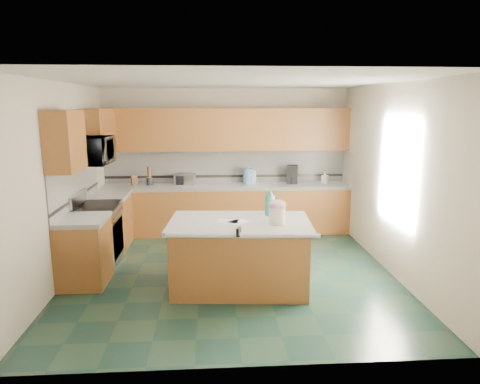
{
  "coord_description": "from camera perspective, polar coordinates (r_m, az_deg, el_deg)",
  "views": [
    {
      "loc": [
        -0.26,
        -5.86,
        2.4
      ],
      "look_at": [
        0.15,
        0.35,
        1.12
      ],
      "focal_mm": 32.0,
      "sensor_mm": 36.0,
      "label": 1
    }
  ],
  "objects": [
    {
      "name": "treat_jar_knob_end_l",
      "position": [
        5.33,
        4.6,
        -1.24
      ],
      "size": [
        0.04,
        0.04,
        0.04
      ],
      "primitive_type": "sphere",
      "color": "tan",
      "rests_on": "treat_jar_lid"
    },
    {
      "name": "utensil_bundle",
      "position": [
        8.12,
        -12.03,
        2.64
      ],
      "size": [
        0.07,
        0.07,
        0.21
      ],
      "primitive_type": "cylinder",
      "color": "#472814",
      "rests_on": "utensil_crock"
    },
    {
      "name": "range_backguard",
      "position": [
        6.8,
        -20.79,
        -0.84
      ],
      "size": [
        0.06,
        0.76,
        0.18
      ],
      "primitive_type": "cube",
      "color": "#B7B7BC",
      "rests_on": "range_body"
    },
    {
      "name": "paper_sheet_a",
      "position": [
        5.5,
        -0.24,
        -3.97
      ],
      "size": [
        0.3,
        0.29,
        0.0
      ],
      "primitive_type": "cube",
      "rotation": [
        0.0,
        0.0,
        0.57
      ],
      "color": "white",
      "rests_on": "island_top"
    },
    {
      "name": "soap_bottle_island",
      "position": [
        5.8,
        4.02,
        -1.24
      ],
      "size": [
        0.18,
        0.18,
        0.38
      ],
      "primitive_type": "imported",
      "rotation": [
        0.0,
        0.0,
        -0.23
      ],
      "color": "teal",
      "rests_on": "island_top"
    },
    {
      "name": "left_accent_band",
      "position": [
        6.85,
        -20.85,
        -0.59
      ],
      "size": [
        0.01,
        2.3,
        0.05
      ],
      "primitive_type": "cube",
      "color": "black",
      "rests_on": "wall_left"
    },
    {
      "name": "paper_towel_base",
      "position": [
        8.13,
        1.77,
        1.18
      ],
      "size": [
        0.17,
        0.17,
        0.01
      ],
      "primitive_type": "cylinder",
      "color": "#B7B7BC",
      "rests_on": "back_countertop"
    },
    {
      "name": "floor",
      "position": [
        6.33,
        -1.17,
        -10.64
      ],
      "size": [
        4.6,
        4.6,
        0.0
      ],
      "primitive_type": "plane",
      "color": "black",
      "rests_on": "ground"
    },
    {
      "name": "clamp_body",
      "position": [
        5.03,
        -0.17,
        -5.35
      ],
      "size": [
        0.07,
        0.12,
        0.1
      ],
      "primitive_type": "cube",
      "rotation": [
        0.0,
        0.0,
        -0.33
      ],
      "color": "black",
      "rests_on": "island_top"
    },
    {
      "name": "left_counter_rear",
      "position": [
        7.51,
        -17.1,
        -0.5
      ],
      "size": [
        0.64,
        0.82,
        0.06
      ],
      "primitive_type": "cube",
      "color": "white",
      "rests_on": "left_base_cab_rear"
    },
    {
      "name": "soap_back_cap",
      "position": [
        8.28,
        11.28,
        2.82
      ],
      "size": [
        0.02,
        0.02,
        0.03
      ],
      "primitive_type": "cylinder",
      "color": "red",
      "rests_on": "soap_bottle_back"
    },
    {
      "name": "back_base_cab",
      "position": [
        8.1,
        -1.83,
        -2.46
      ],
      "size": [
        4.6,
        0.6,
        0.86
      ],
      "primitive_type": "cube",
      "color": "#5C3415",
      "rests_on": "ground"
    },
    {
      "name": "microwave",
      "position": [
        6.62,
        -19.07,
        5.21
      ],
      "size": [
        0.5,
        0.73,
        0.41
      ],
      "primitive_type": "imported",
      "rotation": [
        0.0,
        0.0,
        1.57
      ],
      "color": "#B7B7BC",
      "rests_on": "wall_left"
    },
    {
      "name": "paper_towel",
      "position": [
        8.11,
        1.77,
        2.0
      ],
      "size": [
        0.11,
        0.11,
        0.25
      ],
      "primitive_type": "cylinder",
      "color": "white",
      "rests_on": "back_countertop"
    },
    {
      "name": "back_countertop",
      "position": [
        8.0,
        -1.85,
        0.74
      ],
      "size": [
        4.6,
        0.64,
        0.06
      ],
      "primitive_type": "cube",
      "color": "white",
      "rests_on": "back_base_cab"
    },
    {
      "name": "paper_sheet_b",
      "position": [
        5.52,
        -1.6,
        -3.9
      ],
      "size": [
        0.29,
        0.24,
        0.0
      ],
      "primitive_type": "cube",
      "rotation": [
        0.0,
        0.0,
        -0.2
      ],
      "color": "white",
      "rests_on": "island_top"
    },
    {
      "name": "wall_right",
      "position": [
        6.48,
        19.73,
        1.62
      ],
      "size": [
        0.04,
        4.6,
        2.7
      ],
      "primitive_type": "cube",
      "color": "beige",
      "rests_on": "ground"
    },
    {
      "name": "treat_jar_lid",
      "position": [
        5.35,
        4.98,
        -1.73
      ],
      "size": [
        0.22,
        0.22,
        0.14
      ],
      "primitive_type": "ellipsoid",
      "color": "#E8AABB",
      "rests_on": "treat_jar"
    },
    {
      "name": "back_upper_cab",
      "position": [
        8.01,
        -1.93,
        8.32
      ],
      "size": [
        4.6,
        0.33,
        0.78
      ],
      "primitive_type": "cube",
      "color": "#5C3415",
      "rests_on": "wall_back"
    },
    {
      "name": "wall_back",
      "position": [
        8.25,
        -1.95,
        4.3
      ],
      "size": [
        4.6,
        0.04,
        2.7
      ],
      "primitive_type": "cube",
      "color": "beige",
      "rests_on": "ground"
    },
    {
      "name": "water_jug",
      "position": [
        8.06,
        1.04,
        2.1
      ],
      "size": [
        0.18,
        0.18,
        0.3
      ],
      "primitive_type": "cylinder",
      "color": "#5387AE",
      "rests_on": "back_countertop"
    },
    {
      "name": "knife_block",
      "position": [
        8.16,
        -13.93,
        1.51
      ],
      "size": [
        0.15,
        0.17,
        0.21
      ],
      "primitive_type": "cube",
      "rotation": [
        -0.31,
        0.0,
        0.43
      ],
      "color": "#472814",
      "rests_on": "back_countertop"
    },
    {
      "name": "treat_jar_knob",
      "position": [
        5.34,
        4.99,
        -1.23
      ],
      "size": [
        0.07,
        0.03,
        0.03
      ],
      "primitive_type": "cylinder",
      "rotation": [
        0.0,
        1.57,
        0.0
      ],
      "color": "tan",
      "rests_on": "treat_jar_lid"
    },
    {
      "name": "wall_front",
      "position": [
        3.7,
        0.4,
        -4.84
      ],
      "size": [
        4.6,
        0.04,
        2.7
      ],
      "primitive_type": "cube",
      "color": "beige",
      "rests_on": "ground"
    },
    {
      "name": "soap_bottle_back",
      "position": [
        8.3,
        11.24,
        1.94
      ],
      "size": [
        0.15,
        0.15,
        0.23
      ],
      "primitive_type": "imported",
      "rotation": [
        0.0,
        0.0,
        0.88
      ],
      "color": "white",
      "rests_on": "back_countertop"
    },
    {
      "name": "island_base",
      "position": [
        5.68,
        -0.05,
        -8.64
      ],
      "size": [
        1.78,
        1.11,
        0.86
      ],
      "primitive_type": "cube",
      "rotation": [
        0.0,
        0.0,
        -0.08
      ],
      "color": "#5C3415",
      "rests_on": "ground"
    },
    {
      "name": "range_body",
      "position": [
        6.87,
        -18.36,
        -5.55
      ],
      "size": [
        0.6,
        0.76,
        0.88
      ],
      "primitive_type": "cube",
      "color": "#B7B7BC",
      "rests_on": "ground"
    },
    {
      "name": "water_jug_neck",
      "position": [
        8.03,
        1.05,
        3.3
      ],
      "size": [
        0.08,
        0.08,
        0.04
      ],
      "primitive_type": "cylinder",
      "color": "#5387AE",
      "rests_on": "water_jug"
    },
    {
      "name": "back_accent_band",
      "position": [
        8.26,
        -1.92,
        2.13
      ],
      "size": [
        4.6,
        0.01,
        0.05
      ],
      "primitive_type": "cube",
      "color": "black",
      "rests_on": "back_countertop"
    },
    {
      "name": "range_handle",
      "position": [
        6.71,
        -15.9,
        -2.79
      ],
      "size": [
        0.02,
        0.66,
        0.02
      ],
      "primitive_type": "cylinder",
      "rotation": [
        1.57,
        0.0,
        0.0
      ],
      "color": "#B7B7BC",
      "rests_on": "range_body"
    },
    {
      "name": "toaster_oven_door",
      "position": [
        7.93,
        -7.4,
        1.53
      ],
      "size": [
        0.32,
        0.01,
        0.17
      ],
      "primitive_type": "cube",
      "color": "black",
      "rests_on": "toaster_oven"
    },
    {
      "name": "back_backsplash",
      "position": [
        8.23,
        -1.93,
        3.48
      ],
      "size": [
        4.6,
        0.02,
        0.63
      ],
      "primitive_type": "cube",
      "color": "silver",
      "rests_on": "back_countertop"
    },
    {
      "name": "left_backsplash",
      "position": [
        6.82,
        -21.02,
        1.01
      ],
      "size": [
        0.02,
        2.3,
        0.63
      ],
      "primitive_type": "cube",
      "color": "silver",
      "rests_on": "wall_left"
    },
    {
      "name": "ceiling",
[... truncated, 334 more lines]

